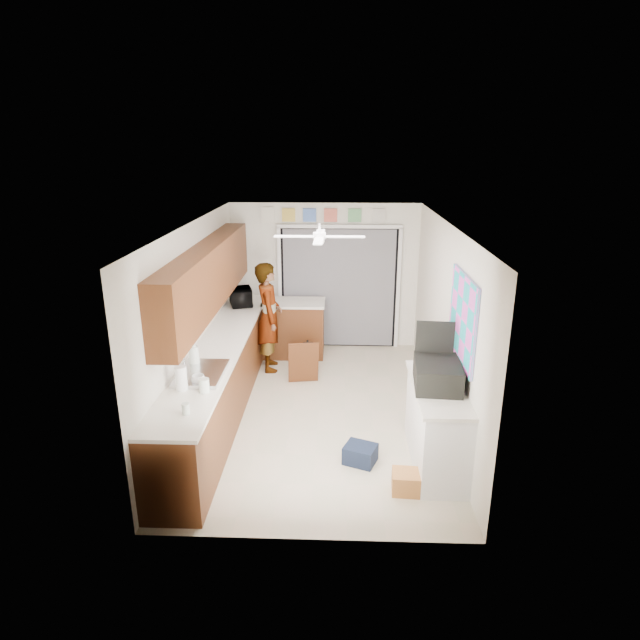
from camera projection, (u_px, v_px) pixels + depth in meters
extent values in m
plane|color=#BEB599|center=(319.00, 410.00, 7.24)|extent=(5.00, 5.00, 0.00)
plane|color=white|center=(319.00, 224.00, 6.45)|extent=(5.00, 5.00, 0.00)
plane|color=white|center=(324.00, 276.00, 9.22)|extent=(3.20, 0.00, 3.20)
plane|color=white|center=(307.00, 417.00, 4.47)|extent=(3.20, 0.00, 3.20)
plane|color=white|center=(195.00, 321.00, 6.90)|extent=(0.00, 5.00, 5.00)
plane|color=white|center=(444.00, 324.00, 6.79)|extent=(0.00, 5.00, 5.00)
cube|color=#5B2C15|center=(222.00, 378.00, 7.14)|extent=(0.60, 4.80, 0.90)
cube|color=white|center=(221.00, 345.00, 6.99)|extent=(0.62, 4.80, 0.04)
cube|color=#5B2C15|center=(208.00, 276.00, 6.91)|extent=(0.32, 4.00, 0.80)
cube|color=silver|center=(201.00, 374.00, 6.03)|extent=(0.50, 0.76, 0.06)
cylinder|color=silver|center=(184.00, 366.00, 6.01)|extent=(0.03, 0.03, 0.22)
cube|color=#5B2C15|center=(294.00, 329.00, 9.01)|extent=(1.00, 0.60, 0.90)
cube|color=white|center=(293.00, 303.00, 8.86)|extent=(1.04, 0.64, 0.04)
cube|color=black|center=(339.00, 288.00, 9.24)|extent=(2.00, 0.06, 2.10)
cube|color=gray|center=(339.00, 289.00, 9.20)|extent=(1.90, 0.03, 2.05)
cube|color=white|center=(280.00, 288.00, 9.25)|extent=(0.06, 0.04, 2.10)
cube|color=white|center=(398.00, 289.00, 9.18)|extent=(0.06, 0.04, 2.10)
cube|color=white|center=(340.00, 226.00, 8.88)|extent=(2.10, 0.04, 0.06)
cube|color=gold|center=(289.00, 215.00, 8.88)|extent=(0.22, 0.02, 0.22)
cube|color=#4D76CE|center=(310.00, 215.00, 8.87)|extent=(0.22, 0.02, 0.22)
cube|color=#D15F4E|center=(331.00, 215.00, 8.86)|extent=(0.22, 0.02, 0.22)
cube|color=#5DA368|center=(355.00, 215.00, 8.84)|extent=(0.22, 0.02, 0.22)
cube|color=beige|center=(379.00, 215.00, 8.83)|extent=(0.22, 0.02, 0.22)
cube|color=silver|center=(268.00, 215.00, 8.89)|extent=(0.22, 0.02, 0.26)
cube|color=white|center=(436.00, 427.00, 5.91)|extent=(0.50, 1.40, 0.90)
cube|color=white|center=(438.00, 388.00, 5.76)|extent=(0.54, 1.44, 0.04)
cube|color=#E654D0|center=(463.00, 318.00, 5.71)|extent=(0.03, 1.15, 0.95)
cube|color=white|center=(319.00, 237.00, 6.70)|extent=(1.14, 1.14, 0.24)
imported|color=black|center=(241.00, 297.00, 8.63)|extent=(0.46, 0.57, 0.27)
imported|color=silver|center=(194.00, 353.00, 6.23)|extent=(0.16, 0.16, 0.34)
imported|color=white|center=(198.00, 380.00, 5.78)|extent=(0.19, 0.19, 0.11)
cylinder|color=silver|center=(204.00, 386.00, 5.60)|extent=(0.14, 0.14, 0.15)
cylinder|color=silver|center=(186.00, 409.00, 5.15)|extent=(0.08, 0.08, 0.11)
cylinder|color=white|center=(181.00, 378.00, 5.63)|extent=(0.13, 0.13, 0.27)
cube|color=black|center=(437.00, 374.00, 5.72)|extent=(0.53, 0.68, 0.28)
cube|color=yellow|center=(437.00, 384.00, 5.76)|extent=(0.48, 0.61, 0.02)
cube|color=black|center=(435.00, 343.00, 5.92)|extent=(0.42, 0.06, 0.50)
cube|color=#C0773C|center=(409.00, 482.00, 5.50)|extent=(0.37, 0.29, 0.22)
cube|color=black|center=(360.00, 454.00, 6.01)|extent=(0.42, 0.39, 0.21)
cube|color=#5B2C15|center=(303.00, 363.00, 7.93)|extent=(0.47, 0.25, 0.67)
imported|color=white|center=(269.00, 317.00, 8.31)|extent=(0.51, 0.69, 1.73)
cube|color=black|center=(310.00, 356.00, 8.47)|extent=(0.33, 0.59, 0.44)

